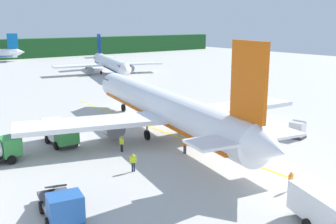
% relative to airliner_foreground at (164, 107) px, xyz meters
% --- Properties ---
extents(ground, '(240.00, 320.00, 0.20)m').
position_rel_airliner_foreground_xyz_m(ground, '(-1.00, 30.36, -3.49)').
color(ground, '#B7B5AD').
extents(airliner_foreground, '(34.48, 41.50, 11.90)m').
position_rel_airliner_foreground_xyz_m(airliner_foreground, '(0.00, 0.00, 0.00)').
color(airliner_foreground, white).
rests_on(airliner_foreground, ground).
extents(airliner_mid_apron, '(28.29, 33.86, 9.85)m').
position_rel_airliner_foreground_xyz_m(airliner_mid_apron, '(22.24, 53.70, -0.58)').
color(airliner_mid_apron, white).
rests_on(airliner_mid_apron, ground).
extents(service_truck_fuel, '(2.55, 6.13, 2.48)m').
position_rel_airliner_foreground_xyz_m(service_truck_fuel, '(-11.46, 4.07, -1.95)').
color(service_truck_fuel, '#338C3F').
rests_on(service_truck_fuel, ground).
extents(service_truck_baggage, '(4.39, 7.11, 2.61)m').
position_rel_airliner_foreground_xyz_m(service_truck_baggage, '(-5.25, -25.07, -1.90)').
color(service_truck_baggage, '#2659A5').
rests_on(service_truck_baggage, ground).
extents(service_truck_catering, '(3.24, 6.53, 2.60)m').
position_rel_airliner_foreground_xyz_m(service_truck_catering, '(-18.19, -13.08, -2.21)').
color(service_truck_catering, '#2659A5').
rests_on(service_truck_catering, ground).
extents(cargo_container_near, '(2.07, 2.07, 2.04)m').
position_rel_airliner_foreground_xyz_m(cargo_container_near, '(11.75, -10.46, -2.42)').
color(cargo_container_near, '#333338').
rests_on(cargo_container_near, ground).
extents(crew_marshaller, '(0.60, 0.36, 1.73)m').
position_rel_airliner_foreground_xyz_m(crew_marshaller, '(-9.37, -8.01, -2.37)').
color(crew_marshaller, '#191E33').
rests_on(crew_marshaller, ground).
extents(crew_loader_left, '(0.36, 0.60, 1.76)m').
position_rel_airliner_foreground_xyz_m(crew_loader_left, '(-2.41, -6.94, -2.35)').
color(crew_loader_left, '#191E33').
rests_on(crew_loader_left, ground).
extents(crew_loader_right, '(0.62, 0.29, 1.61)m').
position_rel_airliner_foreground_xyz_m(crew_loader_right, '(-1.46, -19.21, -2.44)').
color(crew_loader_right, '#191E33').
rests_on(crew_loader_right, ground).
extents(crew_supervisor, '(0.33, 0.62, 1.72)m').
position_rel_airliner_foreground_xyz_m(crew_supervisor, '(-7.33, -2.50, -2.38)').
color(crew_supervisor, '#191E33').
rests_on(crew_supervisor, ground).
extents(apron_guide_line, '(0.30, 60.00, 0.01)m').
position_rel_airliner_foreground_xyz_m(apron_guide_line, '(0.75, -4.44, -3.39)').
color(apron_guide_line, yellow).
rests_on(apron_guide_line, ground).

